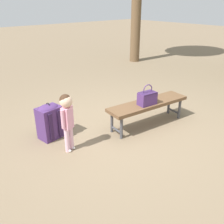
{
  "coord_description": "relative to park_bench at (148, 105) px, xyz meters",
  "views": [
    {
      "loc": [
        2.68,
        2.79,
        2.12
      ],
      "look_at": [
        0.28,
        0.02,
        0.45
      ],
      "focal_mm": 39.52,
      "sensor_mm": 36.0,
      "label": 1
    }
  ],
  "objects": [
    {
      "name": "ground_plane",
      "position": [
        0.5,
        -0.12,
        -0.39
      ],
      "size": [
        40.0,
        40.0,
        0.0
      ],
      "primitive_type": "plane",
      "color": "#7F6B51",
      "rests_on": "ground"
    },
    {
      "name": "park_bench",
      "position": [
        0.0,
        0.0,
        0.0
      ],
      "size": [
        1.64,
        0.58,
        0.45
      ],
      "color": "brown",
      "rests_on": "ground"
    },
    {
      "name": "handbag",
      "position": [
        0.1,
        0.05,
        0.18
      ],
      "size": [
        0.34,
        0.22,
        0.37
      ],
      "color": "#4C2D66",
      "rests_on": "park_bench"
    },
    {
      "name": "child_standing",
      "position": [
        1.55,
        -0.21,
        0.22
      ],
      "size": [
        0.24,
        0.19,
        0.92
      ],
      "color": "#E5B2C6",
      "rests_on": "ground"
    },
    {
      "name": "backpack_large",
      "position": [
        1.57,
        -0.75,
        -0.08
      ],
      "size": [
        0.41,
        0.37,
        0.63
      ],
      "color": "#4C2D66",
      "rests_on": "ground"
    }
  ]
}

